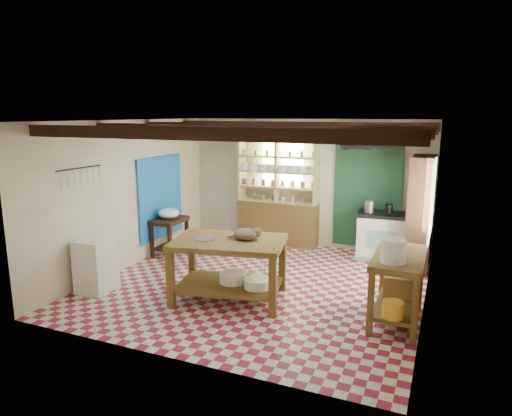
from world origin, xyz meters
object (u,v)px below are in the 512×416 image
at_px(work_table, 229,269).
at_px(right_counter, 397,288).
at_px(prep_table, 170,237).
at_px(white_cabinet, 96,265).
at_px(stove, 382,236).
at_px(cat, 246,234).

xyz_separation_m(work_table, right_counter, (2.37, 0.20, 0.00)).
height_order(prep_table, white_cabinet, white_cabinet).
xyz_separation_m(work_table, prep_table, (-2.01, 1.47, -0.09)).
bearing_deg(prep_table, right_counter, -16.98).
distance_m(work_table, prep_table, 2.49).
distance_m(stove, white_cabinet, 5.11).
xyz_separation_m(stove, right_counter, (0.57, -2.66, 0.01)).
relative_size(work_table, stove, 1.78).
bearing_deg(right_counter, prep_table, 163.29).
distance_m(stove, cat, 3.22).
bearing_deg(prep_table, white_cabinet, -91.41).
distance_m(white_cabinet, cat, 2.42).
height_order(white_cabinet, right_counter, right_counter).
height_order(prep_table, right_counter, right_counter).
bearing_deg(prep_table, work_table, -37.06).
distance_m(right_counter, cat, 2.20).
distance_m(stove, right_counter, 2.72).
xyz_separation_m(stove, prep_table, (-3.81, -1.39, -0.07)).
relative_size(stove, cat, 2.42).
bearing_deg(white_cabinet, right_counter, 4.38).
bearing_deg(white_cabinet, work_table, 9.40).
height_order(work_table, cat, cat).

